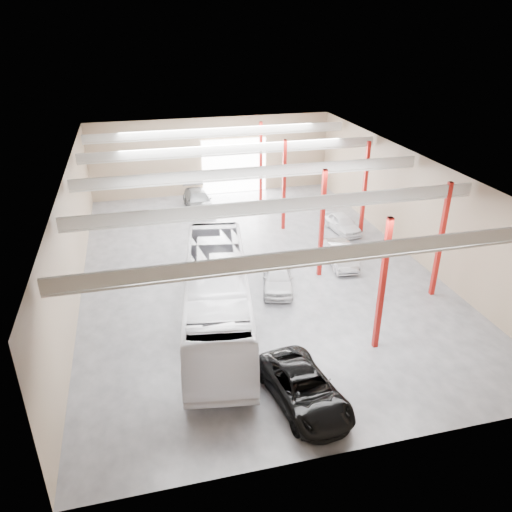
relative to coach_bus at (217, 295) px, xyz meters
name	(u,v)px	position (x,y,z in m)	size (l,w,h in m)	color
depot_shell	(255,194)	(3.71, 6.70, 3.09)	(22.12, 32.12, 7.06)	#49494E
coach_bus	(217,295)	(0.00, 0.00, 0.00)	(3.17, 13.57, 3.78)	white
black_sedan	(304,389)	(2.52, -6.78, -1.13)	(2.53, 5.48, 1.52)	black
car_row_a	(278,277)	(4.28, 3.22, -1.13)	(1.79, 4.45, 1.52)	silver
car_row_b	(224,246)	(1.95, 8.42, -1.14)	(1.58, 4.53, 1.49)	#A9A9AE
car_row_c	(198,200)	(1.57, 18.22, -1.12)	(2.16, 5.31, 1.54)	slate
car_right_near	(340,254)	(9.27, 5.32, -1.18)	(1.50, 4.30, 1.42)	#B0B1B6
car_right_far	(342,223)	(11.63, 10.52, -1.20)	(1.63, 4.04, 1.38)	white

